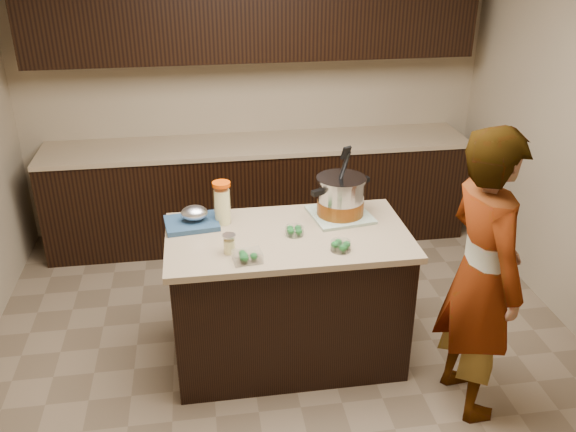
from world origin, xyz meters
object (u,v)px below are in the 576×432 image
object	(u,v)px
person	(482,276)
stock_pot	(341,198)
lemonade_pitcher	(222,204)
island	(288,297)

from	to	relation	value
person	stock_pot	bearing A→B (deg)	33.92
lemonade_pitcher	person	bearing A→B (deg)	-29.62
lemonade_pitcher	stock_pot	bearing A→B (deg)	-1.41
stock_pot	lemonade_pitcher	distance (m)	0.74
stock_pot	lemonade_pitcher	size ratio (longest dim) A/B	1.65
island	person	xyz separation A→B (m)	(0.98, -0.56, 0.40)
lemonade_pitcher	island	bearing A→B (deg)	-29.30
stock_pot	island	bearing A→B (deg)	-176.78
island	person	distance (m)	1.20
person	lemonade_pitcher	bearing A→B (deg)	55.01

